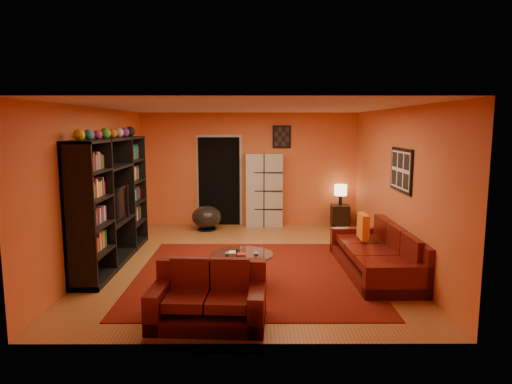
{
  "coord_description": "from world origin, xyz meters",
  "views": [
    {
      "loc": [
        0.13,
        -7.57,
        2.31
      ],
      "look_at": [
        0.15,
        0.1,
        1.19
      ],
      "focal_mm": 32.0,
      "sensor_mm": 36.0,
      "label": 1
    }
  ],
  "objects_px": {
    "sofa": "(382,255)",
    "coffee_table": "(242,257)",
    "bowl_chair": "(207,217)",
    "table_lamp": "(341,191)",
    "entertainment_unit": "(112,201)",
    "loveseat": "(209,298)",
    "tv": "(113,205)",
    "storage_cabinet": "(264,190)",
    "side_table": "(340,216)"
  },
  "relations": [
    {
      "from": "sofa",
      "to": "coffee_table",
      "type": "height_order",
      "value": "sofa"
    },
    {
      "from": "sofa",
      "to": "bowl_chair",
      "type": "height_order",
      "value": "sofa"
    },
    {
      "from": "bowl_chair",
      "to": "table_lamp",
      "type": "height_order",
      "value": "table_lamp"
    },
    {
      "from": "entertainment_unit",
      "to": "loveseat",
      "type": "bearing_deg",
      "value": -52.5
    },
    {
      "from": "bowl_chair",
      "to": "coffee_table",
      "type": "bearing_deg",
      "value": -75.97
    },
    {
      "from": "loveseat",
      "to": "table_lamp",
      "type": "bearing_deg",
      "value": -22.61
    },
    {
      "from": "tv",
      "to": "table_lamp",
      "type": "distance_m",
      "value": 5.15
    },
    {
      "from": "storage_cabinet",
      "to": "table_lamp",
      "type": "height_order",
      "value": "storage_cabinet"
    },
    {
      "from": "loveseat",
      "to": "table_lamp",
      "type": "distance_m",
      "value": 5.74
    },
    {
      "from": "table_lamp",
      "to": "side_table",
      "type": "bearing_deg",
      "value": 0.0
    },
    {
      "from": "entertainment_unit",
      "to": "tv",
      "type": "bearing_deg",
      "value": -63.21
    },
    {
      "from": "sofa",
      "to": "loveseat",
      "type": "distance_m",
      "value": 3.15
    },
    {
      "from": "coffee_table",
      "to": "sofa",
      "type": "bearing_deg",
      "value": 14.8
    },
    {
      "from": "sofa",
      "to": "bowl_chair",
      "type": "bearing_deg",
      "value": 134.7
    },
    {
      "from": "sofa",
      "to": "side_table",
      "type": "xyz_separation_m",
      "value": [
        -0.05,
        3.3,
        -0.03
      ]
    },
    {
      "from": "side_table",
      "to": "table_lamp",
      "type": "xyz_separation_m",
      "value": [
        0.0,
        0.0,
        0.58
      ]
    },
    {
      "from": "loveseat",
      "to": "entertainment_unit",
      "type": "bearing_deg",
      "value": 40.9
    },
    {
      "from": "sofa",
      "to": "coffee_table",
      "type": "xyz_separation_m",
      "value": [
        -2.2,
        -0.58,
        0.13
      ]
    },
    {
      "from": "bowl_chair",
      "to": "side_table",
      "type": "distance_m",
      "value": 3.05
    },
    {
      "from": "storage_cabinet",
      "to": "side_table",
      "type": "distance_m",
      "value": 1.85
    },
    {
      "from": "entertainment_unit",
      "to": "table_lamp",
      "type": "relative_size",
      "value": 6.36
    },
    {
      "from": "sofa",
      "to": "bowl_chair",
      "type": "xyz_separation_m",
      "value": [
        -3.09,
        2.94,
        0.01
      ]
    },
    {
      "from": "tv",
      "to": "storage_cabinet",
      "type": "relative_size",
      "value": 0.59
    },
    {
      "from": "tv",
      "to": "storage_cabinet",
      "type": "height_order",
      "value": "storage_cabinet"
    },
    {
      "from": "tv",
      "to": "side_table",
      "type": "height_order",
      "value": "tv"
    },
    {
      "from": "loveseat",
      "to": "table_lamp",
      "type": "height_order",
      "value": "table_lamp"
    },
    {
      "from": "entertainment_unit",
      "to": "side_table",
      "type": "bearing_deg",
      "value": 31.86
    },
    {
      "from": "sofa",
      "to": "loveseat",
      "type": "bearing_deg",
      "value": -145.94
    },
    {
      "from": "bowl_chair",
      "to": "side_table",
      "type": "xyz_separation_m",
      "value": [
        3.03,
        0.35,
        -0.04
      ]
    },
    {
      "from": "sofa",
      "to": "storage_cabinet",
      "type": "xyz_separation_m",
      "value": [
        -1.81,
        3.38,
        0.56
      ]
    },
    {
      "from": "entertainment_unit",
      "to": "loveseat",
      "type": "relative_size",
      "value": 2.18
    },
    {
      "from": "table_lamp",
      "to": "coffee_table",
      "type": "bearing_deg",
      "value": -119.02
    },
    {
      "from": "coffee_table",
      "to": "storage_cabinet",
      "type": "relative_size",
      "value": 0.54
    },
    {
      "from": "bowl_chair",
      "to": "table_lamp",
      "type": "bearing_deg",
      "value": 6.67
    },
    {
      "from": "coffee_table",
      "to": "side_table",
      "type": "distance_m",
      "value": 4.44
    },
    {
      "from": "table_lamp",
      "to": "entertainment_unit",
      "type": "bearing_deg",
      "value": -148.14
    },
    {
      "from": "coffee_table",
      "to": "side_table",
      "type": "relative_size",
      "value": 1.83
    },
    {
      "from": "coffee_table",
      "to": "entertainment_unit",
      "type": "bearing_deg",
      "value": 152.2
    },
    {
      "from": "sofa",
      "to": "entertainment_unit",
      "type": "bearing_deg",
      "value": 170.81
    },
    {
      "from": "coffee_table",
      "to": "bowl_chair",
      "type": "distance_m",
      "value": 3.64
    },
    {
      "from": "entertainment_unit",
      "to": "sofa",
      "type": "relative_size",
      "value": 1.22
    },
    {
      "from": "coffee_table",
      "to": "side_table",
      "type": "xyz_separation_m",
      "value": [
        2.15,
        3.88,
        -0.17
      ]
    },
    {
      "from": "side_table",
      "to": "coffee_table",
      "type": "bearing_deg",
      "value": -119.02
    },
    {
      "from": "storage_cabinet",
      "to": "coffee_table",
      "type": "bearing_deg",
      "value": -98.29
    },
    {
      "from": "entertainment_unit",
      "to": "side_table",
      "type": "relative_size",
      "value": 6.0
    },
    {
      "from": "sofa",
      "to": "storage_cabinet",
      "type": "height_order",
      "value": "storage_cabinet"
    },
    {
      "from": "coffee_table",
      "to": "tv",
      "type": "bearing_deg",
      "value": 153.73
    },
    {
      "from": "side_table",
      "to": "tv",
      "type": "bearing_deg",
      "value": -146.91
    },
    {
      "from": "sofa",
      "to": "loveseat",
      "type": "xyz_separation_m",
      "value": [
        -2.56,
        -1.84,
        0.01
      ]
    },
    {
      "from": "loveseat",
      "to": "coffee_table",
      "type": "relative_size",
      "value": 1.51
    }
  ]
}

